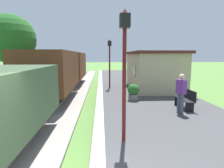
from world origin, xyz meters
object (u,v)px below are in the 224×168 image
object	(u,v)px
bench_down_platform	(140,76)
tree_trackside_far	(11,39)
lamp_post_near	(124,52)
lamp_post_far	(110,55)
bench_near_hut	(185,98)
tree_field_left	(7,39)
potted_planter	(133,92)
station_hut	(153,70)
person_waiting	(181,92)
freight_train	(54,74)

from	to	relation	value
bench_down_platform	tree_trackside_far	size ratio (longest dim) A/B	0.26
lamp_post_near	lamp_post_far	xyz separation A→B (m)	(0.00, 9.14, 0.00)
lamp_post_near	tree_trackside_far	size ratio (longest dim) A/B	0.65
bench_near_hut	tree_field_left	bearing A→B (deg)	138.97
potted_planter	lamp_post_far	bearing A→B (deg)	105.31
bench_near_hut	tree_field_left	xyz separation A→B (m)	(-13.64, 11.87, 3.73)
potted_planter	tree_field_left	bearing A→B (deg)	138.54
station_hut	bench_near_hut	size ratio (longest dim) A/B	3.87
bench_near_hut	lamp_post_far	world-z (taller)	lamp_post_far
person_waiting	tree_trackside_far	world-z (taller)	tree_trackside_far
tree_field_left	potted_planter	bearing A→B (deg)	-41.46
person_waiting	lamp_post_far	xyz separation A→B (m)	(-2.73, 6.69, 1.62)
bench_down_platform	lamp_post_far	bearing A→B (deg)	-126.62
station_hut	lamp_post_far	world-z (taller)	lamp_post_far
bench_near_hut	station_hut	bearing A→B (deg)	90.56
lamp_post_far	tree_field_left	xyz separation A→B (m)	(-10.33, 5.97, 1.65)
freight_train	tree_trackside_far	world-z (taller)	tree_trackside_far
bench_down_platform	potted_planter	distance (m)	8.88
potted_planter	lamp_post_near	bearing A→B (deg)	-102.85
bench_near_hut	person_waiting	world-z (taller)	person_waiting
person_waiting	tree_field_left	bearing A→B (deg)	-69.57
freight_train	tree_field_left	bearing A→B (deg)	127.81
station_hut	tree_trackside_far	world-z (taller)	tree_trackside_far
potted_planter	freight_train	bearing A→B (deg)	163.53
lamp_post_far	tree_field_left	bearing A→B (deg)	149.95
freight_train	person_waiting	size ratio (longest dim) A/B	11.35
freight_train	bench_near_hut	size ratio (longest dim) A/B	12.93
person_waiting	potted_planter	xyz separation A→B (m)	(-1.59, 2.54, -0.46)
station_hut	tree_trackside_far	bearing A→B (deg)	178.32
freight_train	bench_down_platform	xyz separation A→B (m)	(6.85, 7.23, -0.88)
bench_near_hut	lamp_post_near	world-z (taller)	lamp_post_near
bench_near_hut	tree_field_left	world-z (taller)	tree_field_left
person_waiting	tree_field_left	world-z (taller)	tree_field_left
bench_down_platform	person_waiting	world-z (taller)	person_waiting
tree_trackside_far	potted_planter	bearing A→B (deg)	-26.09
person_waiting	tree_trackside_far	distance (m)	12.18
person_waiting	tree_trackside_far	bearing A→B (deg)	-59.17
lamp_post_near	lamp_post_far	bearing A→B (deg)	90.00
freight_train	person_waiting	xyz separation A→B (m)	(6.27, -3.92, -0.41)
lamp_post_near	lamp_post_far	size ratio (longest dim) A/B	1.00
bench_down_platform	person_waiting	xyz separation A→B (m)	(-0.58, -11.15, 0.46)
bench_down_platform	lamp_post_near	size ratio (longest dim) A/B	0.41
potted_planter	tree_trackside_far	bearing A→B (deg)	153.91
potted_planter	lamp_post_near	size ratio (longest dim) A/B	0.25
potted_planter	lamp_post_far	xyz separation A→B (m)	(-1.14, 4.16, 2.08)
bench_down_platform	lamp_post_far	distance (m)	5.93
station_hut	person_waiting	size ratio (longest dim) A/B	3.39
lamp_post_near	lamp_post_far	distance (m)	9.14
bench_near_hut	potted_planter	xyz separation A→B (m)	(-2.18, 1.74, 0.00)
tree_field_left	bench_near_hut	bearing A→B (deg)	-41.03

